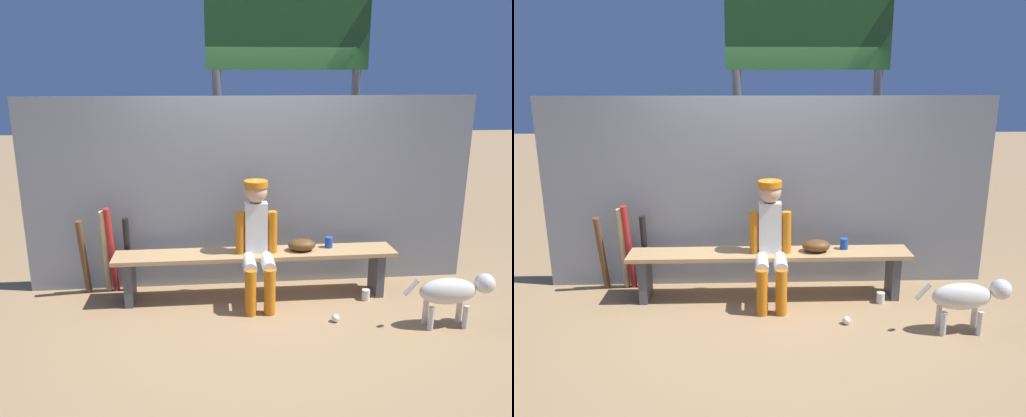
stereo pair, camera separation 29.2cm
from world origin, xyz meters
The scene contains 14 objects.
ground_plane centered at (0.00, 0.00, 0.00)m, with size 30.00×30.00×0.00m, color #9E7A51.
chainlink_fence centered at (0.00, 0.38, 1.00)m, with size 4.67×0.03×2.00m, color gray.
dugout_bench centered at (0.00, 0.00, 0.39)m, with size 2.81×0.36×0.49m.
player_seated centered at (0.00, -0.11, 0.67)m, with size 0.41×0.55×1.22m.
baseball_glove centered at (0.46, 0.00, 0.55)m, with size 0.28×0.20×0.12m, color #593819.
bat_aluminum_black centered at (-1.30, 0.27, 0.41)m, with size 0.06×0.06×0.81m, color black.
bat_aluminum_red centered at (-1.46, 0.24, 0.47)m, with size 0.06×0.06×0.94m, color #B22323.
bat_wood_natural centered at (-1.52, 0.25, 0.45)m, with size 0.06×0.06×0.90m, color tan.
bat_wood_dark centered at (-1.73, 0.22, 0.41)m, with size 0.06×0.06×0.83m, color brown.
baseball centered at (0.68, -0.60, 0.04)m, with size 0.07×0.07×0.07m, color white.
cup_on_ground centered at (1.10, -0.17, 0.06)m, with size 0.08×0.08×0.11m, color silver.
cup_on_bench centered at (0.76, 0.07, 0.54)m, with size 0.08×0.08×0.11m, color #1E47AD.
scoreboard centered at (0.53, 1.10, 2.30)m, with size 2.12×0.27×3.31m.
dog centered at (1.70, -0.77, 0.34)m, with size 0.84×0.20×0.49m.
Camera 2 is at (-0.16, -4.66, 2.20)m, focal length 34.76 mm.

